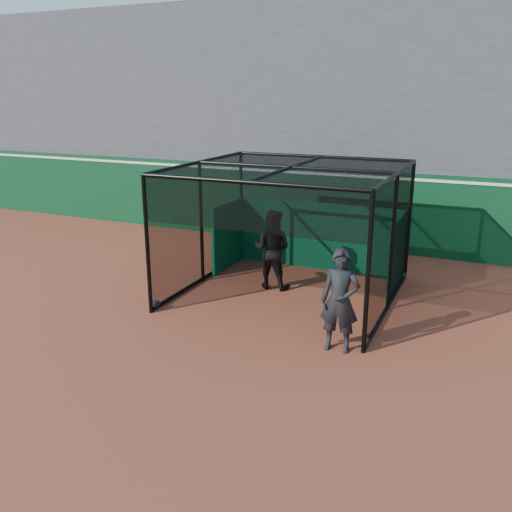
% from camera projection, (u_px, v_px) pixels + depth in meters
% --- Properties ---
extents(ground, '(120.00, 120.00, 0.00)m').
position_uv_depth(ground, '(196.00, 348.00, 10.66)').
color(ground, brown).
rests_on(ground, ground).
extents(outfield_wall, '(50.00, 0.50, 2.50)m').
position_uv_depth(outfield_wall, '(326.00, 206.00, 17.72)').
color(outfield_wall, '#0B3C1C').
rests_on(outfield_wall, ground).
extents(grandstand, '(50.00, 7.85, 8.95)m').
position_uv_depth(grandstand, '(359.00, 103.00, 20.10)').
color(grandstand, '#4C4C4F').
rests_on(grandstand, ground).
extents(batting_cage, '(5.00, 4.91, 3.16)m').
position_uv_depth(batting_cage, '(290.00, 233.00, 13.12)').
color(batting_cage, black).
rests_on(batting_cage, ground).
extents(batter, '(1.01, 0.80, 2.04)m').
position_uv_depth(batter, '(272.00, 249.00, 13.75)').
color(batter, black).
rests_on(batter, ground).
extents(on_deck_player, '(0.79, 0.55, 2.05)m').
position_uv_depth(on_deck_player, '(340.00, 301.00, 10.32)').
color(on_deck_player, black).
rests_on(on_deck_player, ground).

